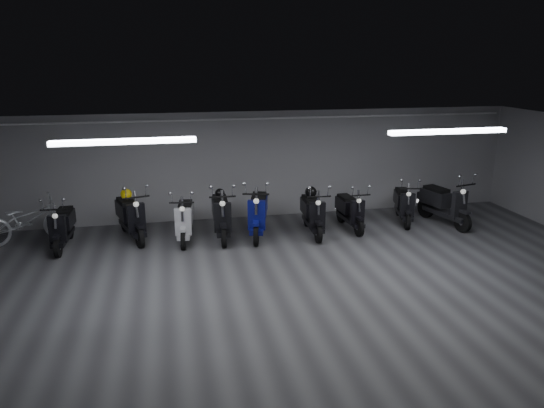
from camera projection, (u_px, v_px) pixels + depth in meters
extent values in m
cube|color=#3E3E41|center=(309.00, 299.00, 8.88)|extent=(14.00, 10.00, 0.01)
cube|color=gray|center=(312.00, 141.00, 8.10)|extent=(14.00, 10.00, 0.01)
cube|color=gray|center=(258.00, 165.00, 13.19)|extent=(14.00, 0.01, 2.80)
cube|color=white|center=(124.00, 141.00, 8.47)|extent=(2.40, 0.18, 0.08)
cube|color=white|center=(448.00, 131.00, 9.64)|extent=(2.40, 0.18, 0.08)
cylinder|color=white|center=(258.00, 119.00, 12.77)|extent=(13.60, 0.05, 0.05)
imported|color=silver|center=(26.00, 215.00, 11.45)|extent=(2.13, 1.28, 1.30)
sphere|color=black|center=(220.00, 193.00, 11.92)|extent=(0.23, 0.23, 0.23)
sphere|color=yellow|center=(126.00, 194.00, 11.77)|extent=(0.26, 0.26, 0.26)
sphere|color=black|center=(311.00, 192.00, 12.15)|extent=(0.28, 0.28, 0.28)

